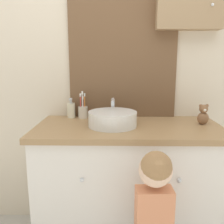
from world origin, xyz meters
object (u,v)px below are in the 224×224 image
(toothbrush_holder, at_px, (83,111))
(child_figure, at_px, (154,212))
(sink_basin, at_px, (113,118))
(teddy_bear, at_px, (203,115))
(soap_dispenser, at_px, (71,110))

(toothbrush_holder, bearing_deg, child_figure, -56.98)
(sink_basin, relative_size, child_figure, 0.42)
(sink_basin, distance_m, teddy_bear, 0.59)
(toothbrush_holder, relative_size, child_figure, 0.23)
(sink_basin, height_order, child_figure, sink_basin)
(sink_basin, distance_m, toothbrush_holder, 0.31)
(sink_basin, xyz_separation_m, soap_dispenser, (-0.31, 0.23, 0.01))
(sink_basin, distance_m, soap_dispenser, 0.38)
(soap_dispenser, bearing_deg, toothbrush_holder, -6.76)
(child_figure, height_order, teddy_bear, teddy_bear)
(soap_dispenser, bearing_deg, teddy_bear, -11.57)
(teddy_bear, bearing_deg, sink_basin, -175.31)
(sink_basin, bearing_deg, child_figure, -64.39)
(soap_dispenser, relative_size, child_figure, 0.17)
(toothbrush_holder, bearing_deg, sink_basin, -45.29)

